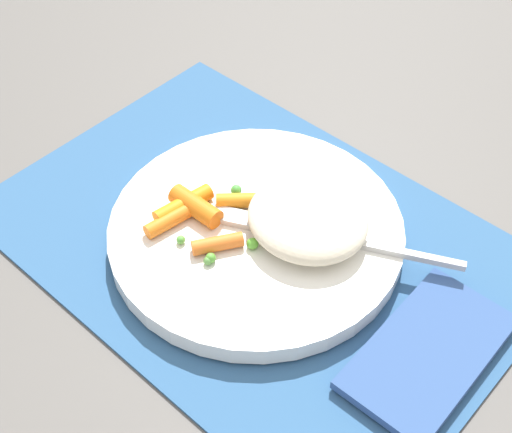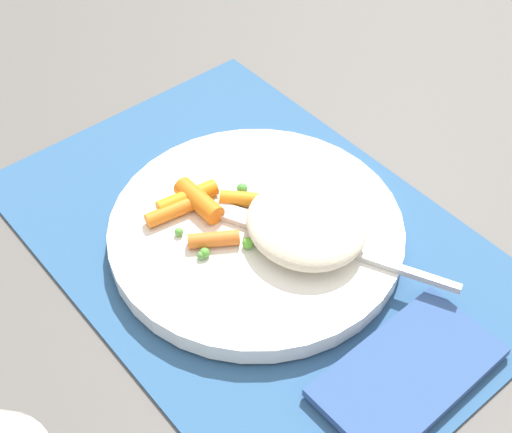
{
  "view_description": "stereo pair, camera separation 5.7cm",
  "coord_description": "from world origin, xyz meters",
  "px_view_note": "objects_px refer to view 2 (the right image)",
  "views": [
    {
      "loc": [
        -0.27,
        0.3,
        0.47
      ],
      "look_at": [
        0.0,
        0.0,
        0.03
      ],
      "focal_mm": 51.19,
      "sensor_mm": 36.0,
      "label": 1
    },
    {
      "loc": [
        -0.31,
        0.26,
        0.47
      ],
      "look_at": [
        0.0,
        0.0,
        0.03
      ],
      "focal_mm": 51.19,
      "sensor_mm": 36.0,
      "label": 2
    }
  ],
  "objects_px": {
    "fork": "(305,238)",
    "napkin": "(410,370)",
    "plate": "(256,232)",
    "rice_mound": "(306,224)",
    "carrot_portion": "(200,206)"
  },
  "relations": [
    {
      "from": "rice_mound",
      "to": "carrot_portion",
      "type": "bearing_deg",
      "value": 32.68
    },
    {
      "from": "carrot_portion",
      "to": "napkin",
      "type": "bearing_deg",
      "value": -172.36
    },
    {
      "from": "carrot_portion",
      "to": "fork",
      "type": "bearing_deg",
      "value": -150.18
    },
    {
      "from": "rice_mound",
      "to": "carrot_portion",
      "type": "xyz_separation_m",
      "value": [
        0.08,
        0.05,
        -0.01
      ]
    },
    {
      "from": "fork",
      "to": "napkin",
      "type": "xyz_separation_m",
      "value": [
        -0.13,
        0.02,
        -0.02
      ]
    },
    {
      "from": "fork",
      "to": "napkin",
      "type": "relative_size",
      "value": 1.41
    },
    {
      "from": "rice_mound",
      "to": "napkin",
      "type": "bearing_deg",
      "value": 171.27
    },
    {
      "from": "plate",
      "to": "fork",
      "type": "bearing_deg",
      "value": -153.9
    },
    {
      "from": "fork",
      "to": "plate",
      "type": "bearing_deg",
      "value": 26.1
    },
    {
      "from": "rice_mound",
      "to": "carrot_portion",
      "type": "distance_m",
      "value": 0.09
    },
    {
      "from": "fork",
      "to": "napkin",
      "type": "height_order",
      "value": "fork"
    },
    {
      "from": "plate",
      "to": "rice_mound",
      "type": "relative_size",
      "value": 2.44
    },
    {
      "from": "plate",
      "to": "napkin",
      "type": "bearing_deg",
      "value": -179.4
    },
    {
      "from": "rice_mound",
      "to": "fork",
      "type": "distance_m",
      "value": 0.01
    },
    {
      "from": "plate",
      "to": "napkin",
      "type": "relative_size",
      "value": 1.78
    }
  ]
}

